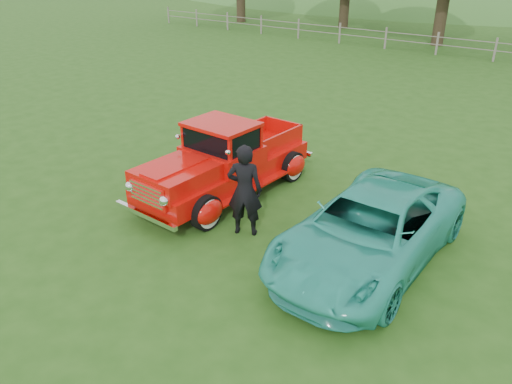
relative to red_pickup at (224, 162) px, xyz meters
The scene contains 5 objects.
ground 2.31m from the red_pickup, 62.76° to the right, with size 140.00×140.00×0.00m, color #234D14.
fence_line 20.10m from the red_pickup, 87.18° to the left, with size 48.00×0.12×1.20m.
red_pickup is the anchor object (origin of this frame).
teal_sedan 4.06m from the red_pickup, ahead, with size 2.23×4.83×1.34m, color teal.
man 1.95m from the red_pickup, 37.09° to the right, with size 0.71×0.46×1.94m, color black.
Camera 1 is at (6.15, -6.18, 5.31)m, focal length 35.00 mm.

